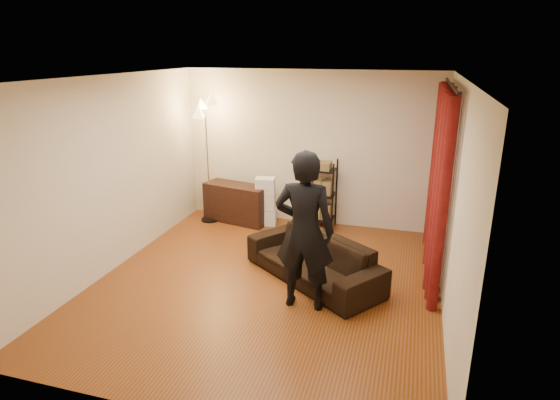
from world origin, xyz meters
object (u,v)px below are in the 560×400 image
(person, at_px, (304,231))
(storage_boxes, at_px, (266,201))
(sofa, at_px, (313,259))
(floor_lamp, at_px, (208,161))
(media_cabinet, at_px, (237,203))
(wire_shelf, at_px, (319,194))

(person, height_order, storage_boxes, person)
(sofa, relative_size, floor_lamp, 0.92)
(storage_boxes, bearing_deg, floor_lamp, -175.32)
(sofa, distance_m, media_cabinet, 2.60)
(media_cabinet, relative_size, storage_boxes, 1.37)
(storage_boxes, distance_m, wire_shelf, 0.95)
(media_cabinet, xyz_separation_m, wire_shelf, (1.49, 0.13, 0.26))
(sofa, xyz_separation_m, person, (0.03, -0.70, 0.68))
(media_cabinet, distance_m, storage_boxes, 0.57)
(wire_shelf, bearing_deg, sofa, -56.60)
(media_cabinet, height_order, storage_boxes, storage_boxes)
(media_cabinet, bearing_deg, floor_lamp, -155.63)
(wire_shelf, bearing_deg, storage_boxes, -147.02)
(person, bearing_deg, wire_shelf, -83.30)
(storage_boxes, relative_size, floor_lamp, 0.39)
(person, distance_m, storage_boxes, 2.89)
(storage_boxes, xyz_separation_m, floor_lamp, (-1.06, -0.09, 0.68))
(storage_boxes, height_order, wire_shelf, wire_shelf)
(sofa, bearing_deg, wire_shelf, 136.22)
(person, xyz_separation_m, floor_lamp, (-2.35, 2.44, 0.14))
(media_cabinet, xyz_separation_m, storage_boxes, (0.56, -0.02, 0.09))
(storage_boxes, bearing_deg, sofa, -55.21)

